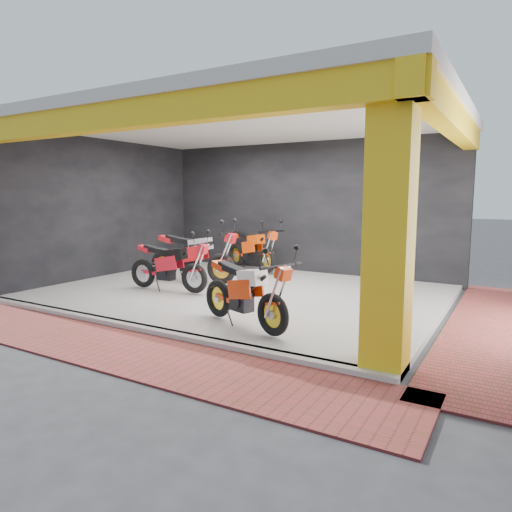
% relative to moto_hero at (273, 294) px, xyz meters
% --- Properties ---
extents(ground, '(80.00, 80.00, 0.00)m').
position_rel_moto_hero_xyz_m(ground, '(-2.09, 0.50, -0.73)').
color(ground, '#2D2D30').
rests_on(ground, ground).
extents(showroom_floor, '(8.00, 6.00, 0.10)m').
position_rel_moto_hero_xyz_m(showroom_floor, '(-2.09, 2.50, -0.68)').
color(showroom_floor, silver).
rests_on(showroom_floor, ground).
extents(showroom_ceiling, '(8.40, 6.40, 0.20)m').
position_rel_moto_hero_xyz_m(showroom_ceiling, '(-2.09, 2.50, 2.87)').
color(showroom_ceiling, beige).
rests_on(showroom_ceiling, corner_column).
extents(back_wall, '(8.20, 0.20, 3.50)m').
position_rel_moto_hero_xyz_m(back_wall, '(-2.09, 5.60, 1.02)').
color(back_wall, black).
rests_on(back_wall, ground).
extents(left_wall, '(0.20, 6.20, 3.50)m').
position_rel_moto_hero_xyz_m(left_wall, '(-6.19, 2.50, 1.02)').
color(left_wall, black).
rests_on(left_wall, ground).
extents(corner_column, '(0.50, 0.50, 3.50)m').
position_rel_moto_hero_xyz_m(corner_column, '(1.66, -0.25, 1.02)').
color(corner_column, gold).
rests_on(corner_column, ground).
extents(header_beam_front, '(8.40, 0.30, 0.40)m').
position_rel_moto_hero_xyz_m(header_beam_front, '(-2.09, -0.50, 2.57)').
color(header_beam_front, gold).
rests_on(header_beam_front, corner_column).
extents(header_beam_right, '(0.30, 6.40, 0.40)m').
position_rel_moto_hero_xyz_m(header_beam_right, '(1.91, 2.50, 2.57)').
color(header_beam_right, gold).
rests_on(header_beam_right, corner_column).
extents(floor_kerb, '(8.00, 0.20, 0.10)m').
position_rel_moto_hero_xyz_m(floor_kerb, '(-2.09, -0.52, -0.68)').
color(floor_kerb, silver).
rests_on(floor_kerb, ground).
extents(paver_front, '(9.00, 1.40, 0.03)m').
position_rel_moto_hero_xyz_m(paver_front, '(-2.09, -1.30, -0.72)').
color(paver_front, maroon).
rests_on(paver_front, ground).
extents(paver_right, '(1.40, 7.00, 0.03)m').
position_rel_moto_hero_xyz_m(paver_right, '(2.71, 2.50, -0.72)').
color(paver_right, maroon).
rests_on(paver_right, ground).
extents(moto_hero, '(2.21, 1.43, 1.27)m').
position_rel_moto_hero_xyz_m(moto_hero, '(0.00, 0.00, 0.00)').
color(moto_hero, red).
rests_on(moto_hero, showroom_floor).
extents(moto_row_a, '(2.44, 1.18, 1.43)m').
position_rel_moto_hero_xyz_m(moto_row_a, '(-2.80, 2.77, 0.08)').
color(moto_row_a, red).
rests_on(moto_row_a, showroom_floor).
extents(moto_row_b, '(2.11, 0.90, 1.26)m').
position_rel_moto_hero_xyz_m(moto_row_b, '(-2.74, 1.71, -0.00)').
color(moto_row_b, red).
rests_on(moto_row_b, showroom_floor).
extents(moto_row_c, '(2.34, 1.62, 1.34)m').
position_rel_moto_hero_xyz_m(moto_row_c, '(-2.65, 4.62, 0.04)').
color(moto_row_c, '#FF450A').
rests_on(moto_row_c, showroom_floor).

